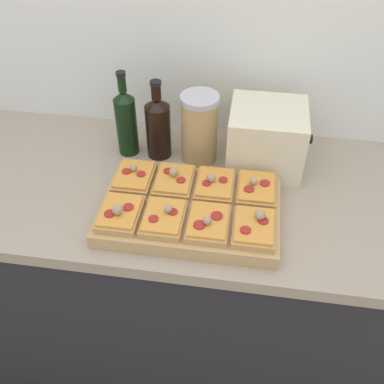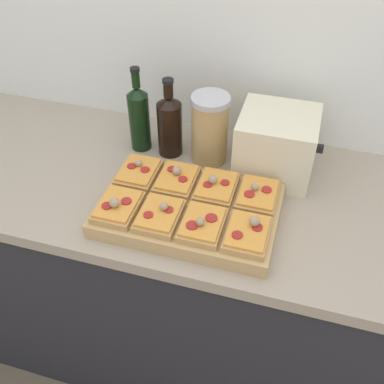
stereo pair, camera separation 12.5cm
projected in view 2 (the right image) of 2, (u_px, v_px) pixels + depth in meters
name	position (u px, v px, depth m)	size (l,w,h in m)	color
wall_back	(238.00, 36.00, 1.39)	(6.00, 0.06, 2.50)	silver
kitchen_counter	(204.00, 281.00, 1.66)	(2.63, 0.67, 0.92)	#232328
cutting_board	(189.00, 210.00, 1.25)	(0.49, 0.32, 0.04)	tan
pizza_slice_back_left	(139.00, 172.00, 1.32)	(0.11, 0.14, 0.05)	tan
pizza_slice_back_midleft	(177.00, 179.00, 1.30)	(0.11, 0.14, 0.05)	tan
pizza_slice_back_midright	(216.00, 187.00, 1.27)	(0.11, 0.14, 0.05)	tan
pizza_slice_back_right	(258.00, 195.00, 1.25)	(0.11, 0.14, 0.05)	tan
pizza_slice_front_left	(118.00, 206.00, 1.21)	(0.11, 0.14, 0.06)	tan
pizza_slice_front_midleft	(160.00, 215.00, 1.19)	(0.11, 0.14, 0.05)	tan
pizza_slice_front_midright	(202.00, 224.00, 1.16)	(0.11, 0.14, 0.05)	tan
pizza_slice_front_right	(248.00, 233.00, 1.14)	(0.11, 0.14, 0.06)	tan
olive_oil_bottle	(139.00, 117.00, 1.44)	(0.07, 0.07, 0.29)	black
wine_bottle	(170.00, 124.00, 1.42)	(0.08, 0.08, 0.26)	black
grain_jar_tall	(210.00, 129.00, 1.39)	(0.12, 0.12, 0.23)	tan
toaster_oven	(276.00, 144.00, 1.35)	(0.25, 0.22, 0.20)	beige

